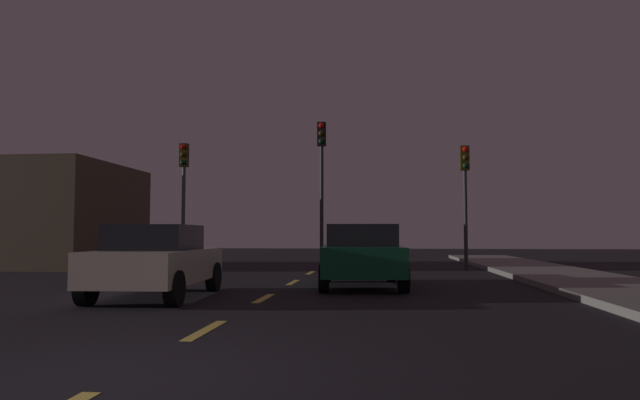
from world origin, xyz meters
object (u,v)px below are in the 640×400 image
Objects in this scene: traffic_signal_center at (322,166)px; traffic_signal_right at (465,182)px; car_adjacent_lane at (157,261)px; traffic_signal_left at (184,180)px; car_stopped_ahead at (361,255)px.

traffic_signal_center reaches higher than traffic_signal_right.
car_adjacent_lane is (-7.53, -10.14, -2.44)m from traffic_signal_right.
traffic_signal_left is at bearing 180.00° from traffic_signal_right.
car_adjacent_lane is (3.07, -10.14, -2.60)m from traffic_signal_left.
traffic_signal_left reaches higher than car_stopped_ahead.
traffic_signal_center reaches higher than traffic_signal_left.
traffic_signal_center reaches higher than car_adjacent_lane.
traffic_signal_right is at bearing -0.02° from traffic_signal_center.
traffic_signal_center reaches higher than car_stopped_ahead.
car_stopped_ahead is (1.71, -7.29, -3.04)m from traffic_signal_center.
traffic_signal_right is 1.14× the size of car_adjacent_lane.
traffic_signal_center is at bearing 103.20° from car_stopped_ahead.
traffic_signal_right is 8.46m from car_stopped_ahead.
traffic_signal_left is 10.91m from car_adjacent_lane.
traffic_signal_center is at bearing 0.02° from traffic_signal_left.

